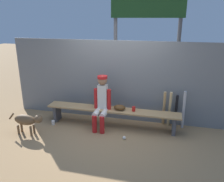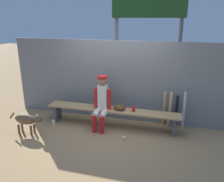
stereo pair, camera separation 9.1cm
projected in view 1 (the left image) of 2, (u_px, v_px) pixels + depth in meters
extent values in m
plane|color=#9E7A51|center=(112.00, 126.00, 5.48)|extent=(30.00, 30.00, 0.00)
cube|color=slate|center=(117.00, 81.00, 5.62)|extent=(5.52, 0.03, 2.00)
cube|color=tan|center=(112.00, 110.00, 5.35)|extent=(3.18, 0.36, 0.04)
cube|color=#4C4C51|center=(57.00, 113.00, 5.75)|extent=(0.08, 0.29, 0.41)
cube|color=#4C4C51|center=(174.00, 125.00, 5.09)|extent=(0.08, 0.29, 0.41)
cube|color=silver|center=(103.00, 97.00, 5.31)|extent=(0.22, 0.13, 0.58)
sphere|color=#9E7051|center=(102.00, 80.00, 5.18)|extent=(0.22, 0.22, 0.22)
cylinder|color=red|center=(102.00, 77.00, 5.16)|extent=(0.23, 0.23, 0.06)
cylinder|color=silver|center=(97.00, 112.00, 5.25)|extent=(0.13, 0.38, 0.13)
cylinder|color=red|center=(94.00, 124.00, 5.14)|extent=(0.11, 0.11, 0.41)
cylinder|color=red|center=(96.00, 98.00, 5.34)|extent=(0.09, 0.09, 0.49)
cylinder|color=silver|center=(104.00, 113.00, 5.21)|extent=(0.13, 0.38, 0.13)
cylinder|color=red|center=(102.00, 125.00, 5.10)|extent=(0.11, 0.11, 0.41)
cylinder|color=red|center=(109.00, 100.00, 5.27)|extent=(0.09, 0.09, 0.49)
ellipsoid|color=#593819|center=(120.00, 107.00, 5.28)|extent=(0.28, 0.20, 0.12)
cylinder|color=tan|center=(164.00, 108.00, 5.39)|extent=(0.07, 0.24, 0.89)
cylinder|color=tan|center=(170.00, 109.00, 5.34)|extent=(0.09, 0.19, 0.89)
cylinder|color=black|center=(176.00, 110.00, 5.39)|extent=(0.07, 0.18, 0.80)
cylinder|color=#B7B7BC|center=(184.00, 110.00, 5.24)|extent=(0.08, 0.14, 0.93)
sphere|color=white|center=(124.00, 138.00, 4.88)|extent=(0.07, 0.07, 0.07)
cylinder|color=silver|center=(53.00, 123.00, 5.54)|extent=(0.08, 0.08, 0.11)
cylinder|color=red|center=(134.00, 109.00, 5.20)|extent=(0.08, 0.08, 0.11)
cylinder|color=#3F3F42|center=(115.00, 63.00, 6.52)|extent=(0.10, 0.10, 2.50)
cylinder|color=#3F3F42|center=(176.00, 66.00, 6.13)|extent=(0.10, 0.10, 2.50)
ellipsoid|color=brown|center=(25.00, 120.00, 5.03)|extent=(0.52, 0.20, 0.24)
sphere|color=brown|center=(38.00, 119.00, 4.94)|extent=(0.18, 0.18, 0.18)
cylinder|color=brown|center=(11.00, 116.00, 5.10)|extent=(0.15, 0.04, 0.16)
cylinder|color=brown|center=(34.00, 129.00, 5.12)|extent=(0.05, 0.05, 0.22)
cylinder|color=brown|center=(31.00, 131.00, 5.01)|extent=(0.05, 0.05, 0.22)
cylinder|color=brown|center=(22.00, 127.00, 5.20)|extent=(0.05, 0.05, 0.22)
cylinder|color=brown|center=(18.00, 129.00, 5.09)|extent=(0.05, 0.05, 0.22)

